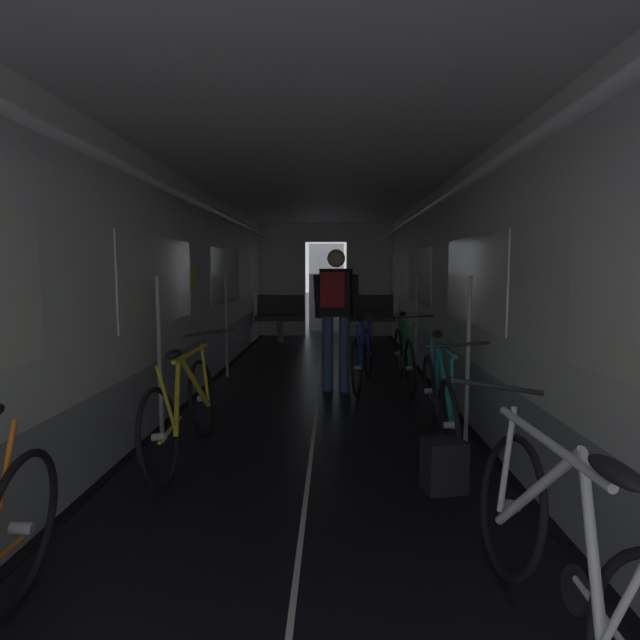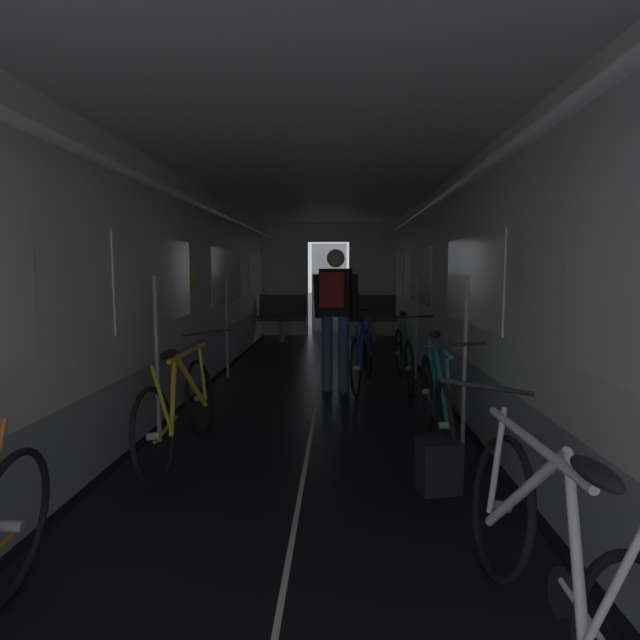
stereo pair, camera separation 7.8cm
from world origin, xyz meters
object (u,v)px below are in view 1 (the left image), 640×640
(bicycle_yellow, at_px, (184,409))
(backpack_on_floor, at_px, (444,465))
(bicycle_white, at_px, (565,558))
(bicycle_blue_in_aisle, at_px, (363,356))
(bicycle_teal, at_px, (439,400))
(bench_seat_far_right, at_px, (370,314))
(bicycle_green, at_px, (404,356))
(person_cyclist_aisle, at_px, (336,307))
(bench_seat_far_left, at_px, (280,314))

(bicycle_yellow, bearing_deg, backpack_on_floor, -15.97)
(bicycle_white, distance_m, bicycle_blue_in_aisle, 4.38)
(bicycle_teal, xyz_separation_m, backpack_on_floor, (-0.14, -0.86, -0.21))
(bench_seat_far_right, xyz_separation_m, bicycle_blue_in_aisle, (-0.36, -3.91, -0.18))
(bicycle_white, relative_size, bicycle_green, 1.00)
(person_cyclist_aisle, bearing_deg, bench_seat_far_right, 80.46)
(bench_seat_far_left, height_order, bicycle_white, bicycle_white)
(person_cyclist_aisle, xyz_separation_m, bicycle_blue_in_aisle, (0.34, 0.26, -0.63))
(bicycle_teal, bearing_deg, bench_seat_far_right, 91.37)
(bench_seat_far_left, xyz_separation_m, bicycle_yellow, (-0.07, -6.31, -0.19))
(bicycle_teal, height_order, person_cyclist_aisle, person_cyclist_aisle)
(bicycle_green, bearing_deg, bicycle_yellow, -129.91)
(bench_seat_far_left, bearing_deg, bench_seat_far_right, 0.00)
(bench_seat_far_right, xyz_separation_m, bicycle_green, (0.15, -3.90, -0.18))
(bicycle_yellow, height_order, person_cyclist_aisle, person_cyclist_aisle)
(backpack_on_floor, bearing_deg, bicycle_green, 87.17)
(bench_seat_far_left, distance_m, bicycle_white, 8.48)
(bicycle_teal, bearing_deg, bicycle_white, -90.10)
(bicycle_teal, relative_size, backpack_on_floor, 4.98)
(bench_seat_far_left, relative_size, bicycle_green, 0.58)
(bicycle_teal, distance_m, bicycle_green, 2.09)
(bicycle_teal, height_order, bicycle_yellow, bicycle_yellow)
(bicycle_yellow, relative_size, backpack_on_floor, 4.98)
(bicycle_yellow, xyz_separation_m, bicycle_green, (2.02, 2.41, 0.00))
(bench_seat_far_left, relative_size, bicycle_white, 0.58)
(bicycle_white, relative_size, bicycle_blue_in_aisle, 1.01)
(bicycle_white, bearing_deg, backpack_on_floor, 95.57)
(bicycle_yellow, distance_m, bicycle_green, 3.15)
(bicycle_blue_in_aisle, xyz_separation_m, backpack_on_floor, (0.36, -2.94, -0.21))
(bench_seat_far_left, bearing_deg, bicycle_teal, -72.02)
(bicycle_teal, height_order, bicycle_white, bicycle_white)
(bicycle_yellow, distance_m, backpack_on_floor, 1.96)
(person_cyclist_aisle, height_order, backpack_on_floor, person_cyclist_aisle)
(bench_seat_far_left, relative_size, bicycle_teal, 0.58)
(bicycle_yellow, bearing_deg, bicycle_white, -43.97)
(person_cyclist_aisle, bearing_deg, bicycle_blue_in_aisle, 37.68)
(bicycle_white, xyz_separation_m, bicycle_blue_in_aisle, (-0.50, 4.35, 0.00))
(bicycle_white, bearing_deg, bicycle_blue_in_aisle, 96.54)
(bench_seat_far_right, xyz_separation_m, bicycle_yellow, (-1.87, -6.31, -0.19))
(bench_seat_far_left, distance_m, bicycle_teal, 6.30)
(bench_seat_far_right, xyz_separation_m, bicycle_teal, (0.14, -5.99, -0.18))
(bicycle_teal, bearing_deg, bicycle_blue_in_aisle, 103.57)
(bicycle_blue_in_aisle, distance_m, backpack_on_floor, 2.97)
(bench_seat_far_left, relative_size, person_cyclist_aisle, 0.58)
(bicycle_teal, bearing_deg, bicycle_yellow, -170.84)
(bicycle_blue_in_aisle, bearing_deg, bench_seat_far_left, 110.25)
(bicycle_teal, relative_size, bicycle_yellow, 1.00)
(bicycle_white, distance_m, bicycle_green, 4.35)
(person_cyclist_aisle, bearing_deg, bicycle_yellow, -118.64)
(bench_seat_far_right, bearing_deg, bicycle_white, -89.03)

